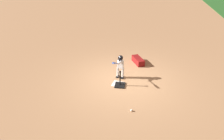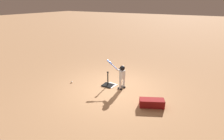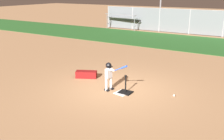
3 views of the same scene
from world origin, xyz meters
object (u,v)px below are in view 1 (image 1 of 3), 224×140
Objects in this scene: batting_tee at (120,84)px; equipment_bag at (138,61)px; baseball at (131,110)px; batter_child at (120,64)px.

equipment_bag is (-2.15, 0.61, 0.06)m from batting_tee.
baseball is at bearing 20.15° from batting_tee.
baseball is 0.09× the size of equipment_bag.
batter_child reaches higher than equipment_bag.
batter_child is (-0.61, -0.08, 0.56)m from batting_tee.
batting_tee is 0.59× the size of batter_child.
batting_tee is 2.23m from equipment_bag.
batting_tee is at bearing -159.85° from baseball.
batting_tee is at bearing -41.90° from equipment_bag.
batter_child is 2.33m from baseball.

